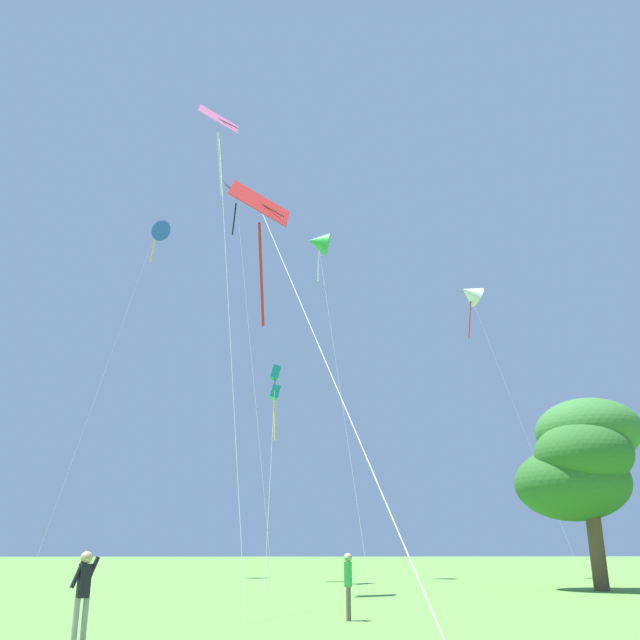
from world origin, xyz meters
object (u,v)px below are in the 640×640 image
(kite_pink_low, at_px, (219,138))
(kite_blue_delta, at_px, (157,228))
(kite_red_high, at_px, (262,225))
(kite_green_small, at_px, (319,243))
(tree_left_oak, at_px, (580,460))
(person_in_red_shirt, at_px, (348,580))
(person_foreground_watcher, at_px, (83,588))
(kite_black_large, at_px, (237,207))
(kite_white_distant, at_px, (470,294))
(kite_teal_box, at_px, (275,384))

(kite_pink_low, xyz_separation_m, kite_blue_delta, (-5.95, 17.92, 4.11))
(kite_red_high, bearing_deg, kite_pink_low, 99.18)
(kite_red_high, xyz_separation_m, kite_green_small, (3.16, 30.84, 14.27))
(kite_pink_low, bearing_deg, tree_left_oak, 8.28)
(kite_red_high, bearing_deg, person_in_red_shirt, 68.78)
(kite_pink_low, bearing_deg, kite_red_high, -80.82)
(person_foreground_watcher, height_order, tree_left_oak, tree_left_oak)
(person_foreground_watcher, xyz_separation_m, person_in_red_shirt, (5.25, 4.09, -0.03))
(kite_blue_delta, bearing_deg, tree_left_oak, -34.89)
(kite_red_high, relative_size, kite_black_large, 0.38)
(kite_green_small, bearing_deg, kite_pink_low, -109.83)
(kite_red_high, xyz_separation_m, tree_left_oak, (13.87, 17.61, -2.14))
(person_foreground_watcher, bearing_deg, kite_blue_delta, 99.62)
(kite_black_large, height_order, kite_pink_low, kite_black_large)
(kite_white_distant, xyz_separation_m, person_foreground_watcher, (-16.73, -29.49, -17.45))
(kite_black_large, height_order, tree_left_oak, kite_black_large)
(kite_blue_delta, distance_m, tree_left_oak, 32.73)
(kite_white_distant, bearing_deg, kite_pink_low, -135.56)
(kite_black_large, relative_size, kite_pink_low, 1.06)
(kite_red_high, distance_m, kite_blue_delta, 37.81)
(kite_black_large, relative_size, kite_blue_delta, 0.93)
(kite_green_small, bearing_deg, kite_black_large, -131.61)
(kite_black_large, bearing_deg, kite_teal_box, 42.55)
(tree_left_oak, bearing_deg, person_in_red_shirt, -134.33)
(kite_green_small, distance_m, person_in_red_shirt, 32.73)
(kite_green_small, distance_m, kite_blue_delta, 11.95)
(person_foreground_watcher, bearing_deg, kite_teal_box, 82.40)
(kite_white_distant, relative_size, person_in_red_shirt, 12.64)
(kite_blue_delta, bearing_deg, person_in_red_shirt, -68.91)
(kite_white_distant, bearing_deg, kite_red_high, -113.77)
(kite_red_high, height_order, person_in_red_shirt, kite_red_high)
(kite_white_distant, height_order, kite_green_small, kite_green_small)
(person_foreground_watcher, bearing_deg, kite_white_distant, 60.43)
(kite_red_high, relative_size, person_in_red_shirt, 5.69)
(kite_white_distant, height_order, kite_pink_low, kite_pink_low)
(person_foreground_watcher, distance_m, person_in_red_shirt, 6.66)
(person_foreground_watcher, bearing_deg, person_in_red_shirt, 37.88)
(kite_black_large, height_order, person_in_red_shirt, kite_black_large)
(kite_blue_delta, distance_m, person_foreground_watcher, 39.26)
(kite_pink_low, xyz_separation_m, person_foreground_watcher, (-0.60, -13.67, -18.59))
(kite_teal_box, bearing_deg, kite_red_high, -90.75)
(kite_green_small, bearing_deg, kite_blue_delta, 168.71)
(kite_red_high, relative_size, kite_teal_box, 0.73)
(kite_pink_low, bearing_deg, kite_blue_delta, 108.36)
(kite_blue_delta, xyz_separation_m, tree_left_oak, (22.28, -15.54, -18.26))
(kite_red_high, distance_m, kite_black_large, 28.40)
(person_in_red_shirt, bearing_deg, person_foreground_watcher, -142.12)
(kite_black_large, bearing_deg, kite_white_distant, 21.49)
(kite_teal_box, bearing_deg, kite_green_small, 52.74)
(kite_pink_low, bearing_deg, kite_black_large, 88.35)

